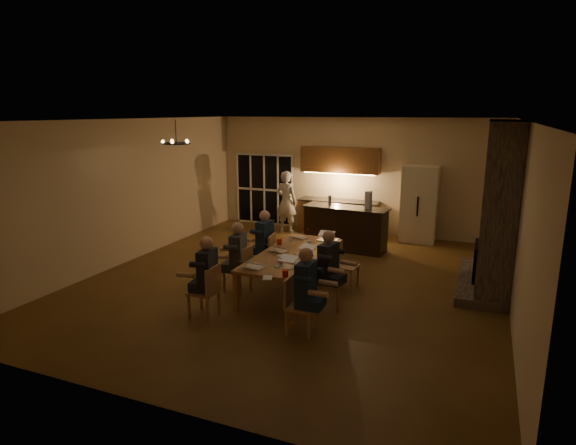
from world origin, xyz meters
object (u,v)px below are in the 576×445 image
at_px(chandelier, 176,143).
at_px(laptop_b, 285,261).
at_px(person_right_near, 306,291).
at_px(can_right, 320,248).
at_px(can_cola, 308,232).
at_px(mug_mid, 310,243).
at_px(chair_left_far, 263,255).
at_px(bar_bottle, 330,200).
at_px(standing_person, 287,202).
at_px(mug_front, 280,258).
at_px(refrigerator, 419,204).
at_px(bar_island, 345,228).
at_px(person_left_far, 265,243).
at_px(laptop_a, 254,262).
at_px(chair_left_mid, 237,269).
at_px(person_left_near, 208,277).
at_px(person_right_mid, 328,269).
at_px(bar_blender, 368,200).
at_px(mug_back, 290,238).
at_px(plate_left, 255,265).
at_px(laptop_d, 304,249).
at_px(dining_table, 292,272).
at_px(laptop_e, 300,232).
at_px(chair_left_near, 203,291).
at_px(redcup_near, 285,274).
at_px(can_silver, 281,261).
at_px(redcup_mid, 279,242).
at_px(person_left_mid, 238,258).
at_px(plate_far, 327,244).
at_px(chair_right_near, 302,306).
at_px(chair_right_mid, 328,284).
at_px(plate_near, 296,262).
at_px(laptop_f, 325,235).
at_px(laptop_c, 279,246).

height_order(chandelier, laptop_b, chandelier).
height_order(person_right_near, can_right, person_right_near).
bearing_deg(can_cola, mug_mid, -67.52).
bearing_deg(chair_left_far, bar_bottle, 159.52).
height_order(standing_person, mug_front, standing_person).
bearing_deg(refrigerator, person_right_near, -97.87).
distance_m(bar_island, mug_front, 3.64).
xyz_separation_m(person_left_far, laptop_a, (0.60, -1.72, 0.17)).
xyz_separation_m(chair_left_mid, can_right, (1.39, 0.79, 0.37)).
bearing_deg(person_left_near, laptop_b, 117.84).
relative_size(person_right_mid, bar_blender, 3.28).
bearing_deg(mug_mid, mug_back, 158.34).
bearing_deg(laptop_b, plate_left, -157.32).
bearing_deg(can_right, laptop_d, -118.07).
height_order(dining_table, can_right, can_right).
height_order(laptop_e, mug_mid, laptop_e).
bearing_deg(person_right_mid, chandelier, 94.06).
bearing_deg(chair_left_near, mug_back, 168.96).
distance_m(mug_back, redcup_near, 2.26).
bearing_deg(can_silver, person_right_mid, 16.80).
bearing_deg(dining_table, redcup_mid, 134.93).
xyz_separation_m(chair_left_far, bar_blender, (1.61, 2.52, 0.85)).
xyz_separation_m(can_cola, plate_left, (-0.10, -2.39, -0.05)).
height_order(person_left_mid, redcup_near, person_left_mid).
xyz_separation_m(laptop_b, laptop_e, (-0.46, 1.94, 0.00)).
bearing_deg(person_left_far, chandelier, -55.88).
xyz_separation_m(mug_back, plate_far, (0.81, -0.01, -0.04)).
bearing_deg(dining_table, bar_bottle, 94.78).
height_order(chair_right_near, mug_front, chair_right_near).
relative_size(bar_island, redcup_mid, 17.38).
distance_m(bar_island, mug_back, 2.36).
xyz_separation_m(person_left_near, can_silver, (0.94, 0.90, 0.12)).
bearing_deg(chair_right_mid, standing_person, 13.21).
xyz_separation_m(laptop_e, plate_far, (0.70, -0.31, -0.10)).
distance_m(chair_right_near, plate_near, 1.24).
distance_m(chair_left_far, plate_near, 1.66).
relative_size(chair_right_mid, laptop_f, 2.78).
distance_m(laptop_a, can_cola, 2.49).
distance_m(person_left_far, plate_near, 1.66).
height_order(laptop_e, mug_back, laptop_e).
distance_m(person_right_mid, redcup_mid, 1.62).
height_order(laptop_c, plate_far, laptop_c).
bearing_deg(mug_back, can_right, -30.54).
relative_size(mug_front, redcup_near, 0.83).
bearing_deg(chair_left_mid, mug_front, 93.01).
xyz_separation_m(chair_left_near, mug_mid, (1.05, 2.29, 0.36)).
distance_m(person_right_mid, mug_front, 0.91).
height_order(refrigerator, mug_back, refrigerator).
xyz_separation_m(person_left_near, bar_bottle, (0.58, 4.83, 0.51)).
bearing_deg(redcup_near, mug_mid, 98.18).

